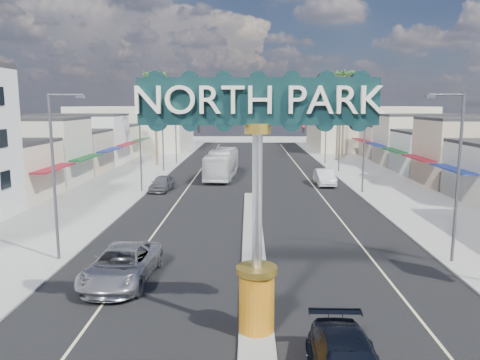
{
  "coord_description": "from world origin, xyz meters",
  "views": [
    {
      "loc": [
        -0.32,
        -14.2,
        8.41
      ],
      "look_at": [
        -0.79,
        11.95,
        4.17
      ],
      "focal_mm": 35.0,
      "sensor_mm": 36.0,
      "label": 1
    }
  ],
  "objects_px": {
    "streetlight_l_mid": "(142,140)",
    "streetlight_r_far": "(325,128)",
    "traffic_signal_left": "(177,138)",
    "city_bus": "(222,164)",
    "traffic_signal_right": "(325,138)",
    "palm_right_far": "(345,79)",
    "car_parked_right": "(324,177)",
    "palm_left_far": "(155,81)",
    "streetlight_r_mid": "(362,140)",
    "suv_left": "(122,265)",
    "gateway_sign": "(257,176)",
    "palm_right_mid": "(339,89)",
    "streetlight_l_near": "(56,169)",
    "streetlight_r_near": "(455,170)",
    "streetlight_l_far": "(177,128)",
    "car_parked_left": "(162,183)"
  },
  "relations": [
    {
      "from": "gateway_sign",
      "to": "traffic_signal_left",
      "type": "bearing_deg",
      "value": 102.33
    },
    {
      "from": "traffic_signal_right",
      "to": "palm_right_far",
      "type": "height_order",
      "value": "palm_right_far"
    },
    {
      "from": "palm_right_mid",
      "to": "suv_left",
      "type": "height_order",
      "value": "palm_right_mid"
    },
    {
      "from": "gateway_sign",
      "to": "streetlight_r_far",
      "type": "distance_m",
      "value": 51.1
    },
    {
      "from": "streetlight_r_far",
      "to": "palm_right_far",
      "type": "height_order",
      "value": "palm_right_far"
    },
    {
      "from": "gateway_sign",
      "to": "palm_right_mid",
      "type": "distance_m",
      "value": 55.76
    },
    {
      "from": "palm_right_far",
      "to": "streetlight_r_mid",
      "type": "bearing_deg",
      "value": -98.12
    },
    {
      "from": "suv_left",
      "to": "city_bus",
      "type": "height_order",
      "value": "city_bus"
    },
    {
      "from": "streetlight_l_near",
      "to": "streetlight_r_near",
      "type": "bearing_deg",
      "value": 0.0
    },
    {
      "from": "palm_right_mid",
      "to": "palm_right_far",
      "type": "xyz_separation_m",
      "value": [
        2.0,
        6.0,
        1.78
      ]
    },
    {
      "from": "suv_left",
      "to": "car_parked_left",
      "type": "distance_m",
      "value": 23.94
    },
    {
      "from": "traffic_signal_left",
      "to": "gateway_sign",
      "type": "bearing_deg",
      "value": -77.67
    },
    {
      "from": "streetlight_l_near",
      "to": "streetlight_r_near",
      "type": "xyz_separation_m",
      "value": [
        20.87,
        0.0,
        0.0
      ]
    },
    {
      "from": "streetlight_l_near",
      "to": "palm_right_far",
      "type": "xyz_separation_m",
      "value": [
        25.43,
        52.0,
        7.32
      ]
    },
    {
      "from": "traffic_signal_left",
      "to": "streetlight_l_far",
      "type": "distance_m",
      "value": 8.14
    },
    {
      "from": "traffic_signal_right",
      "to": "palm_right_mid",
      "type": "bearing_deg",
      "value": 72.37
    },
    {
      "from": "traffic_signal_right",
      "to": "streetlight_r_near",
      "type": "height_order",
      "value": "streetlight_r_near"
    },
    {
      "from": "gateway_sign",
      "to": "palm_left_far",
      "type": "height_order",
      "value": "palm_left_far"
    },
    {
      "from": "traffic_signal_left",
      "to": "city_bus",
      "type": "height_order",
      "value": "traffic_signal_left"
    },
    {
      "from": "palm_right_mid",
      "to": "city_bus",
      "type": "distance_m",
      "value": 25.03
    },
    {
      "from": "palm_right_far",
      "to": "city_bus",
      "type": "bearing_deg",
      "value": -129.0
    },
    {
      "from": "streetlight_r_near",
      "to": "suv_left",
      "type": "height_order",
      "value": "streetlight_r_near"
    },
    {
      "from": "traffic_signal_right",
      "to": "palm_right_far",
      "type": "relative_size",
      "value": 0.43
    },
    {
      "from": "city_bus",
      "to": "traffic_signal_left",
      "type": "bearing_deg",
      "value": 145.1
    },
    {
      "from": "streetlight_l_near",
      "to": "car_parked_left",
      "type": "xyz_separation_m",
      "value": [
        1.64,
        20.87,
        -4.31
      ]
    },
    {
      "from": "streetlight_l_mid",
      "to": "streetlight_r_mid",
      "type": "distance_m",
      "value": 20.87
    },
    {
      "from": "streetlight_l_mid",
      "to": "palm_right_far",
      "type": "relative_size",
      "value": 0.64
    },
    {
      "from": "streetlight_l_mid",
      "to": "palm_right_mid",
      "type": "height_order",
      "value": "palm_right_mid"
    },
    {
      "from": "streetlight_l_mid",
      "to": "streetlight_r_mid",
      "type": "xyz_separation_m",
      "value": [
        20.87,
        0.0,
        0.0
      ]
    },
    {
      "from": "streetlight_l_mid",
      "to": "streetlight_r_far",
      "type": "relative_size",
      "value": 1.0
    },
    {
      "from": "palm_right_far",
      "to": "car_parked_right",
      "type": "distance_m",
      "value": 30.69
    },
    {
      "from": "suv_left",
      "to": "streetlight_l_far",
      "type": "bearing_deg",
      "value": 98.16
    },
    {
      "from": "gateway_sign",
      "to": "traffic_signal_left",
      "type": "distance_m",
      "value": 43.04
    },
    {
      "from": "palm_right_mid",
      "to": "palm_right_far",
      "type": "bearing_deg",
      "value": 71.57
    },
    {
      "from": "streetlight_l_far",
      "to": "palm_right_mid",
      "type": "xyz_separation_m",
      "value": [
        23.43,
        4.0,
        5.54
      ]
    },
    {
      "from": "streetlight_r_near",
      "to": "palm_right_far",
      "type": "distance_m",
      "value": 52.71
    },
    {
      "from": "streetlight_l_near",
      "to": "suv_left",
      "type": "distance_m",
      "value": 6.58
    },
    {
      "from": "gateway_sign",
      "to": "traffic_signal_right",
      "type": "distance_m",
      "value": 43.04
    },
    {
      "from": "city_bus",
      "to": "suv_left",
      "type": "bearing_deg",
      "value": -91.36
    },
    {
      "from": "palm_right_far",
      "to": "traffic_signal_left",
      "type": "bearing_deg",
      "value": -143.33
    },
    {
      "from": "streetlight_r_mid",
      "to": "city_bus",
      "type": "distance_m",
      "value": 17.0
    },
    {
      "from": "streetlight_r_mid",
      "to": "palm_right_mid",
      "type": "relative_size",
      "value": 0.74
    },
    {
      "from": "streetlight_l_mid",
      "to": "streetlight_l_near",
      "type": "bearing_deg",
      "value": -90.0
    },
    {
      "from": "traffic_signal_left",
      "to": "palm_right_mid",
      "type": "relative_size",
      "value": 0.5
    },
    {
      "from": "gateway_sign",
      "to": "streetlight_r_mid",
      "type": "bearing_deg",
      "value": 69.58
    },
    {
      "from": "car_parked_right",
      "to": "city_bus",
      "type": "relative_size",
      "value": 0.43
    },
    {
      "from": "streetlight_l_near",
      "to": "palm_left_far",
      "type": "xyz_separation_m",
      "value": [
        -2.57,
        40.0,
        6.43
      ]
    },
    {
      "from": "palm_left_far",
      "to": "streetlight_r_near",
      "type": "bearing_deg",
      "value": -59.64
    },
    {
      "from": "palm_left_far",
      "to": "car_parked_right",
      "type": "relative_size",
      "value": 2.59
    },
    {
      "from": "streetlight_r_mid",
      "to": "car_parked_right",
      "type": "xyz_separation_m",
      "value": [
        -2.73,
        4.52,
        -4.23
      ]
    }
  ]
}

